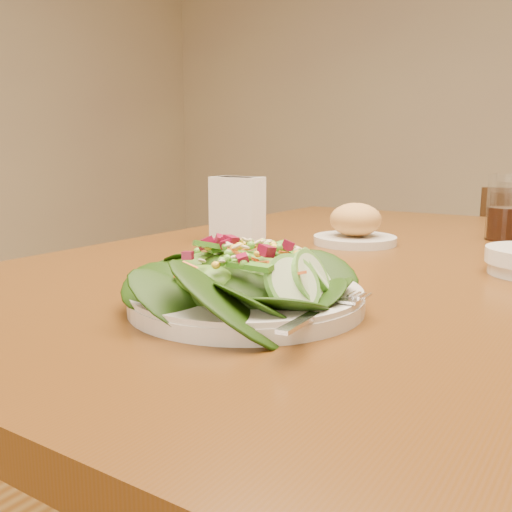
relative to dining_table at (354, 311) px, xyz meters
name	(u,v)px	position (x,y,z in m)	size (l,w,h in m)	color
dining_table	(354,311)	(0.00, 0.00, 0.00)	(0.90, 1.40, 0.75)	#4B2A10
salad_plate	(253,285)	(0.04, -0.38, 0.13)	(0.27, 0.26, 0.08)	beige
bread_plate	(355,227)	(-0.05, 0.10, 0.13)	(0.16, 0.16, 0.08)	beige
drinking_glass	(506,212)	(0.18, 0.31, 0.16)	(0.07, 0.07, 0.13)	silver
napkin_holder	(237,208)	(-0.24, -0.01, 0.17)	(0.10, 0.06, 0.13)	white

